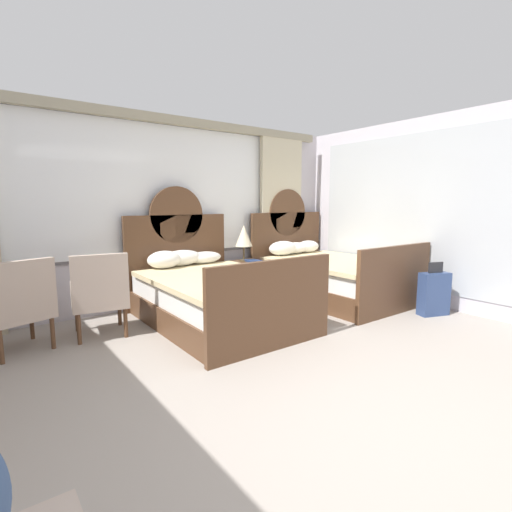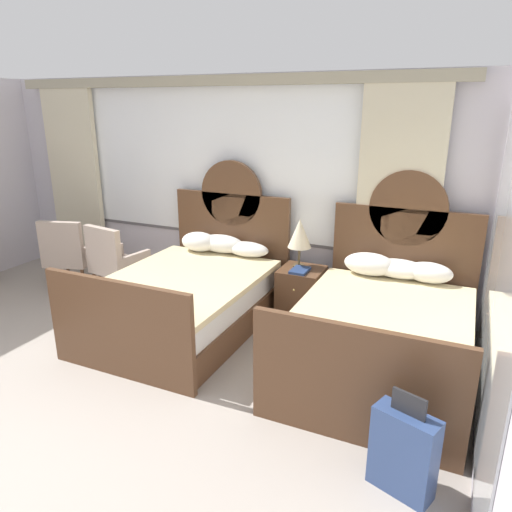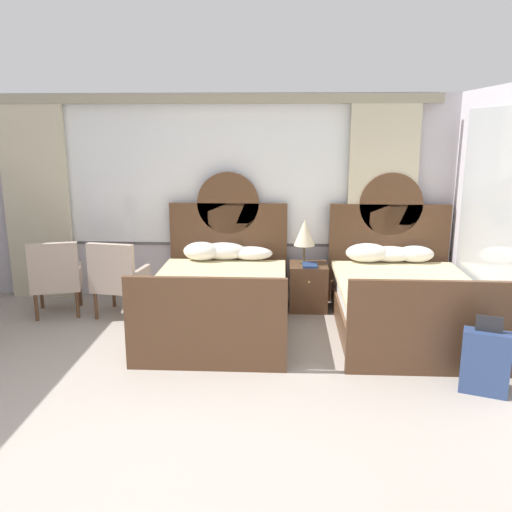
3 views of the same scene
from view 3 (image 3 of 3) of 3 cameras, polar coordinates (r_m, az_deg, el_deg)
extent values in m
plane|color=#9E9389|center=(4.15, -12.51, -20.40)|extent=(24.00, 24.00, 0.00)
cube|color=silver|center=(7.27, -5.09, 6.05)|extent=(6.41, 0.07, 2.70)
cube|color=#575459|center=(7.20, -5.19, 8.46)|extent=(4.09, 0.02, 1.88)
cube|color=white|center=(7.19, -5.20, 8.45)|extent=(4.01, 0.02, 1.80)
cube|color=beige|center=(7.80, -22.02, 5.25)|extent=(0.87, 0.08, 2.60)
cube|color=beige|center=(7.18, 13.04, 5.26)|extent=(0.87, 0.08, 2.60)
cube|color=#9C957E|center=(7.09, -5.47, 16.14)|extent=(5.90, 0.10, 0.12)
cube|color=brown|center=(6.30, -3.84, -6.36)|extent=(1.46, 2.12, 0.30)
cube|color=white|center=(6.22, -3.88, -3.97)|extent=(1.40, 2.02, 0.25)
cube|color=beige|center=(6.09, -4.00, -2.80)|extent=(1.50, 1.92, 0.06)
cube|color=brown|center=(7.20, -2.89, 0.40)|extent=(1.54, 0.06, 1.31)
cylinder|color=brown|center=(7.08, -2.95, 5.59)|extent=(0.80, 0.06, 0.80)
cube|color=brown|center=(5.18, -5.32, -7.19)|extent=(1.54, 0.06, 0.93)
ellipsoid|color=white|center=(6.97, -5.74, 0.51)|extent=(0.46, 0.32, 0.24)
ellipsoid|color=white|center=(6.99, -3.38, 0.53)|extent=(0.60, 0.30, 0.22)
ellipsoid|color=white|center=(6.96, -0.47, 0.29)|extent=(0.54, 0.28, 0.17)
cube|color=brown|center=(6.41, 15.21, -6.49)|extent=(1.46, 2.12, 0.30)
cube|color=white|center=(6.32, 15.36, -4.14)|extent=(1.40, 2.02, 0.25)
cube|color=beige|center=(6.20, 15.61, -2.99)|extent=(1.50, 1.92, 0.06)
cube|color=brown|center=(7.29, 13.70, 0.20)|extent=(1.54, 0.06, 1.31)
cylinder|color=brown|center=(7.17, 13.99, 5.31)|extent=(0.80, 0.06, 0.80)
cube|color=brown|center=(5.31, 17.85, -7.30)|extent=(1.54, 0.06, 0.93)
ellipsoid|color=white|center=(6.98, 11.63, 0.33)|extent=(0.54, 0.31, 0.24)
ellipsoid|color=white|center=(7.08, 13.97, 0.20)|extent=(0.59, 0.32, 0.19)
ellipsoid|color=white|center=(7.12, 16.37, 0.20)|extent=(0.47, 0.27, 0.21)
cube|color=brown|center=(6.96, 5.50, -3.21)|extent=(0.48, 0.48, 0.59)
sphere|color=tan|center=(6.68, 5.61, -2.77)|extent=(0.02, 0.02, 0.02)
cylinder|color=brown|center=(6.93, 5.06, -0.67)|extent=(0.14, 0.14, 0.02)
cylinder|color=brown|center=(6.91, 5.08, 0.27)|extent=(0.03, 0.03, 0.21)
cone|color=beige|center=(6.85, 5.13, 2.47)|extent=(0.27, 0.27, 0.33)
cube|color=navy|center=(6.79, 5.68, -0.95)|extent=(0.18, 0.26, 0.03)
cube|color=#B29E8E|center=(6.91, -13.94, -2.90)|extent=(0.66, 0.66, 0.10)
cube|color=#B29E8E|center=(6.62, -15.02, -0.93)|extent=(0.58, 0.17, 0.51)
cube|color=#B29E8E|center=(6.76, -12.06, -2.00)|extent=(0.14, 0.52, 0.16)
cube|color=#B29E8E|center=(6.99, -15.89, -1.73)|extent=(0.14, 0.52, 0.16)
cylinder|color=brown|center=(7.08, -11.29, -4.20)|extent=(0.04, 0.04, 0.34)
cylinder|color=brown|center=(7.27, -14.71, -3.91)|extent=(0.04, 0.04, 0.34)
cylinder|color=brown|center=(6.67, -12.89, -5.39)|extent=(0.04, 0.04, 0.34)
cylinder|color=brown|center=(6.88, -16.47, -5.03)|extent=(0.04, 0.04, 0.34)
cube|color=#B29E8E|center=(7.18, -20.12, -2.71)|extent=(0.71, 0.71, 0.10)
cube|color=#B29E8E|center=(6.87, -20.53, -0.81)|extent=(0.57, 0.24, 0.51)
cube|color=#B29E8E|center=(7.12, -18.16, -1.60)|extent=(0.21, 0.51, 0.16)
cube|color=#B29E8E|center=(7.18, -22.23, -1.82)|extent=(0.21, 0.51, 0.16)
cylinder|color=brown|center=(7.44, -18.00, -3.73)|extent=(0.04, 0.04, 0.34)
cylinder|color=brown|center=(7.50, -21.60, -3.91)|extent=(0.04, 0.04, 0.34)
cylinder|color=brown|center=(6.99, -18.25, -4.85)|extent=(0.04, 0.04, 0.34)
cylinder|color=brown|center=(7.05, -22.08, -5.03)|extent=(0.04, 0.04, 0.34)
cube|color=navy|center=(5.21, 22.95, -10.28)|extent=(0.43, 0.30, 0.57)
cube|color=#232326|center=(5.08, 23.32, -6.58)|extent=(0.21, 0.09, 0.14)
cylinder|color=black|center=(5.31, 20.92, -12.70)|extent=(0.05, 0.04, 0.05)
cylinder|color=black|center=(5.32, 24.45, -13.00)|extent=(0.05, 0.04, 0.05)
camera|label=1|loc=(3.71, -53.17, -4.49)|focal=26.65mm
camera|label=2|loc=(2.70, 50.13, 10.35)|focal=33.21mm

